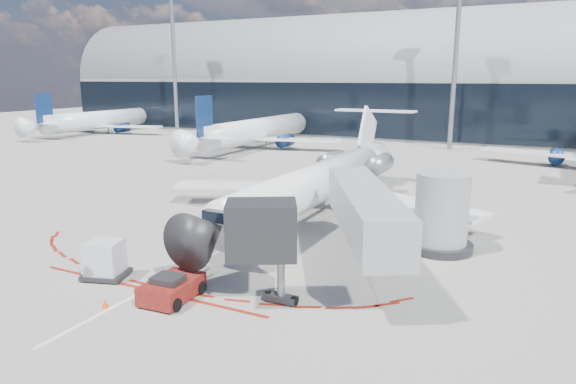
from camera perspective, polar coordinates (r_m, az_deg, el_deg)
The scene contains 14 objects.
ground at distance 35.97m, azimuth -3.20°, elevation -4.22°, with size 260.00×260.00×0.00m, color gray.
apron_centerline at distance 37.65m, azimuth -1.70°, elevation -3.43°, with size 0.25×40.00×0.01m, color silver.
apron_stop_bar at distance 27.17m, azimuth -15.44°, elevation -10.39°, with size 14.00×0.25×0.01m, color maroon.
terminal_building at distance 96.41m, azimuth 16.50°, elevation 11.01°, with size 150.00×24.15×24.00m.
jet_bridge at distance 28.82m, azimuth 10.87°, elevation -2.51°, with size 10.03×15.20×4.90m.
light_mast_west at distance 99.62m, azimuth -12.51°, elevation 13.55°, with size 0.70×0.70×25.00m, color gray.
light_mast_centre at distance 78.85m, azimuth 18.09°, elevation 13.55°, with size 0.70×0.70×25.00m, color gray.
regional_jet at distance 39.36m, azimuth 3.49°, elevation 1.18°, with size 25.37×31.28×7.83m.
pushback_tug at distance 25.58m, azimuth -12.78°, elevation -10.36°, with size 2.31×5.02×1.29m.
ramp_worker at distance 29.25m, azimuth -21.13°, elevation -7.37°, with size 0.62×0.40×1.69m, color #B5FF1A.
uld_container at distance 28.97m, azimuth -19.65°, elevation -7.12°, with size 2.59×2.38×2.01m.
safety_cone_right at distance 25.70m, azimuth -19.66°, elevation -11.55°, with size 0.31×0.31×0.44m, color #FC4205.
bg_airliner_0 at distance 104.91m, azimuth -19.93°, elevation 8.87°, with size 30.13×31.90×9.75m, color white, non-canonical shape.
bg_airliner_1 at distance 77.91m, azimuth -3.47°, elevation 8.69°, with size 31.42×33.26×10.16m, color white, non-canonical shape.
Camera 1 is at (17.07, -29.89, 10.43)m, focal length 32.00 mm.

